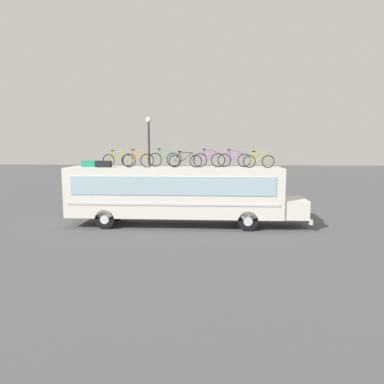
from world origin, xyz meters
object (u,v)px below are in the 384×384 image
object	(u,v)px
bus	(179,192)
rooftop_bicycle_3	(164,159)
luggage_bag_1	(90,164)
rooftop_bicycle_1	(118,160)
rooftop_bicycle_4	(185,160)
rooftop_bicycle_7	(259,161)
rooftop_bicycle_5	(209,160)
street_lamp	(149,154)
rooftop_bicycle_2	(138,160)
rooftop_bicycle_6	(234,160)
luggage_bag_2	(104,164)

from	to	relation	value
bus	rooftop_bicycle_3	size ratio (longest dim) A/B	7.30
bus	luggage_bag_1	world-z (taller)	luggage_bag_1
rooftop_bicycle_1	rooftop_bicycle_4	world-z (taller)	rooftop_bicycle_1
rooftop_bicycle_7	rooftop_bicycle_5	bearing A→B (deg)	171.88
bus	street_lamp	xyz separation A→B (m)	(-2.33, 4.11, 1.95)
bus	street_lamp	world-z (taller)	street_lamp
rooftop_bicycle_3	street_lamp	xyz separation A→B (m)	(-1.50, 3.69, 0.20)
rooftop_bicycle_2	bus	bearing A→B (deg)	11.46
street_lamp	bus	bearing A→B (deg)	-60.44
bus	rooftop_bicycle_6	size ratio (longest dim) A/B	7.18
bus	rooftop_bicycle_3	xyz separation A→B (m)	(-0.83, 0.42, 1.75)
rooftop_bicycle_4	rooftop_bicycle_7	bearing A→B (deg)	-1.46
luggage_bag_2	rooftop_bicycle_6	xyz separation A→B (m)	(6.86, 0.59, 0.22)
luggage_bag_2	rooftop_bicycle_7	distance (m)	8.08
luggage_bag_1	rooftop_bicycle_6	distance (m)	7.75
luggage_bag_1	rooftop_bicycle_4	xyz separation A→B (m)	(5.18, -0.24, 0.20)
luggage_bag_2	rooftop_bicycle_2	bearing A→B (deg)	-2.07
rooftop_bicycle_5	bus	bearing A→B (deg)	-179.73
luggage_bag_2	rooftop_bicycle_5	xyz separation A→B (m)	(5.53, 0.37, 0.23)
luggage_bag_1	rooftop_bicycle_2	world-z (taller)	rooftop_bicycle_2
luggage_bag_1	rooftop_bicycle_7	distance (m)	8.97
rooftop_bicycle_4	rooftop_bicycle_6	world-z (taller)	rooftop_bicycle_6
rooftop_bicycle_5	street_lamp	distance (m)	5.69
rooftop_bicycle_5	rooftop_bicycle_3	bearing A→B (deg)	170.46
luggage_bag_1	bus	bearing A→B (deg)	0.30
rooftop_bicycle_6	bus	bearing A→B (deg)	-175.48
rooftop_bicycle_2	rooftop_bicycle_5	bearing A→B (deg)	6.66
bus	rooftop_bicycle_7	world-z (taller)	rooftop_bicycle_7
rooftop_bicycle_3	rooftop_bicycle_4	bearing A→B (deg)	-29.49
bus	luggage_bag_1	size ratio (longest dim) A/B	16.77
rooftop_bicycle_1	rooftop_bicycle_3	bearing A→B (deg)	0.04
luggage_bag_1	rooftop_bicycle_3	world-z (taller)	rooftop_bicycle_3
rooftop_bicycle_3	rooftop_bicycle_6	bearing A→B (deg)	-2.82
rooftop_bicycle_6	rooftop_bicycle_3	bearing A→B (deg)	177.18
rooftop_bicycle_1	rooftop_bicycle_2	bearing A→B (deg)	-33.11
rooftop_bicycle_4	rooftop_bicycle_1	bearing A→B (deg)	169.77
rooftop_bicycle_1	bus	bearing A→B (deg)	-7.01
rooftop_bicycle_3	rooftop_bicycle_5	xyz separation A→B (m)	(2.44, -0.41, -0.00)
rooftop_bicycle_2	street_lamp	distance (m)	4.55
luggage_bag_1	rooftop_bicycle_3	bearing A→B (deg)	6.34
luggage_bag_2	rooftop_bicycle_1	bearing A→B (deg)	54.80
rooftop_bicycle_7	street_lamp	world-z (taller)	street_lamp
bus	luggage_bag_1	distance (m)	5.05
rooftop_bicycle_5	rooftop_bicycle_6	bearing A→B (deg)	9.56
rooftop_bicycle_4	street_lamp	size ratio (longest dim) A/B	0.29
rooftop_bicycle_1	rooftop_bicycle_4	distance (m)	3.80
rooftop_bicycle_3	rooftop_bicycle_2	bearing A→B (deg)	-146.22
rooftop_bicycle_2	rooftop_bicycle_5	world-z (taller)	rooftop_bicycle_5
rooftop_bicycle_2	rooftop_bicycle_3	distance (m)	1.51
luggage_bag_1	street_lamp	xyz separation A→B (m)	(2.48, 4.14, 0.44)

